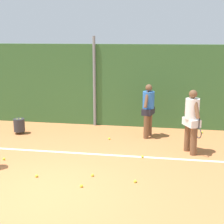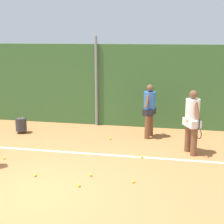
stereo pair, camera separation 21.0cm
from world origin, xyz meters
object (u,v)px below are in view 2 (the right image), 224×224
Objects in this scene: tennis_ball_2 at (204,133)px; tennis_ball_9 at (110,139)px; tennis_ball_13 at (79,186)px; tennis_ball_1 at (133,181)px; player_backcourt_far at (149,108)px; tennis_ball_5 at (35,175)px; ball_hopper at (21,124)px; tennis_ball_11 at (142,157)px; tennis_ball_12 at (91,175)px; tennis_ball_3 at (4,158)px; player_midcourt at (192,119)px.

tennis_ball_2 and tennis_ball_9 have the same top height.
tennis_ball_1 is at bearing 20.53° from tennis_ball_13.
player_backcourt_far is 4.28m from tennis_ball_5.
tennis_ball_11 is (4.16, -1.52, -0.26)m from ball_hopper.
tennis_ball_9 is 1.78m from tennis_ball_11.
ball_hopper is 7.78× the size of tennis_ball_2.
tennis_ball_1 and tennis_ball_5 have the same top height.
tennis_ball_12 is at bearing 79.43° from tennis_ball_13.
ball_hopper is 7.78× the size of tennis_ball_3.
ball_hopper reaches higher than tennis_ball_13.
tennis_ball_9 is (-2.90, -1.16, 0.00)m from tennis_ball_2.
player_backcourt_far is 25.59× the size of tennis_ball_3.
ball_hopper is 7.78× the size of tennis_ball_5.
tennis_ball_2 is at bearing 9.71° from ball_hopper.
ball_hopper is at bearing 137.22° from tennis_ball_12.
tennis_ball_12 is (2.50, -0.60, 0.00)m from tennis_ball_3.
player_backcourt_far is 25.59× the size of tennis_ball_2.
tennis_ball_1 and tennis_ball_13 have the same top height.
tennis_ball_1 is (-1.30, -2.13, -0.95)m from player_midcourt.
tennis_ball_1 is 1.00× the size of tennis_ball_5.
ball_hopper is 7.78× the size of tennis_ball_11.
player_backcourt_far is 3.29× the size of ball_hopper.
tennis_ball_1 is 1.00× the size of tennis_ball_13.
tennis_ball_3 is at bearing -74.72° from ball_hopper.
tennis_ball_5 is (-2.31, -3.48, -0.92)m from player_backcourt_far.
player_backcourt_far is at bearing 4.72° from ball_hopper.
tennis_ball_2 is (0.50, 1.93, -0.95)m from player_midcourt.
player_midcourt is 1.69m from tennis_ball_11.
player_backcourt_far is 2.07m from tennis_ball_11.
tennis_ball_1 is at bearing -113.97° from tennis_ball_2.
tennis_ball_1 is 4.45m from tennis_ball_2.
tennis_ball_2 is 3.09m from tennis_ball_11.
player_backcourt_far is 25.59× the size of tennis_ball_13.
tennis_ball_2 and tennis_ball_5 have the same top height.
tennis_ball_3 is 1.00× the size of tennis_ball_12.
player_backcourt_far is at bearing -161.54° from player_midcourt.
tennis_ball_5 is 1.00× the size of tennis_ball_9.
tennis_ball_5 is (-2.25, -0.09, 0.00)m from tennis_ball_1.
ball_hopper is at bearing 160.00° from tennis_ball_11.
tennis_ball_9 is (-1.15, -0.49, -0.92)m from player_backcourt_far.
tennis_ball_12 is (-2.31, -1.97, -0.95)m from player_midcourt.
player_midcourt is 3.64m from tennis_ball_13.
player_backcourt_far is (-1.24, 1.26, -0.03)m from player_midcourt.
tennis_ball_9 is 3.32m from tennis_ball_13.
player_midcourt reaches higher than tennis_ball_12.
tennis_ball_13 is at bearing -100.57° from tennis_ball_12.
tennis_ball_5 is at bearing -59.21° from ball_hopper.
tennis_ball_1 is at bearing -36.47° from ball_hopper.
player_midcourt is 4.30m from tennis_ball_5.
tennis_ball_5 is (-3.56, -2.22, -0.95)m from player_midcourt.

